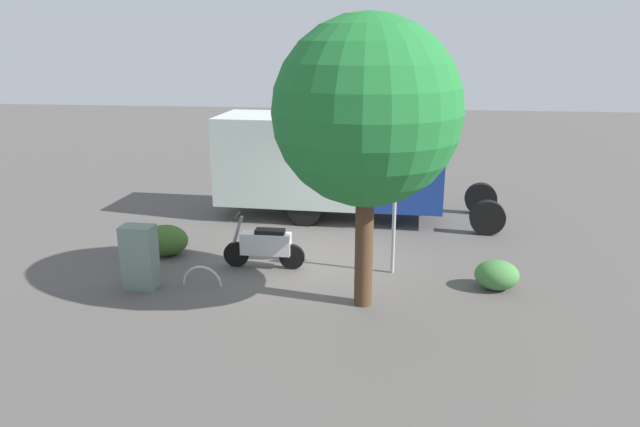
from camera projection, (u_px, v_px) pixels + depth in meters
The scene contains 9 objects.
ground_plane at pixel (324, 261), 13.60m from camera, with size 60.00×60.00×0.00m, color #524D4A.
box_truck_near at pixel (331, 162), 16.55m from camera, with size 7.85×2.55×2.83m.
motorcycle at pixel (265, 245), 13.09m from camera, with size 1.81×0.55×1.20m.
stop_sign at pixel (395, 188), 12.41m from camera, with size 0.71×0.33×2.84m.
street_tree at pixel (367, 112), 10.40m from camera, with size 3.35×3.35×5.34m.
utility_cabinet at pixel (140, 257), 12.02m from camera, with size 0.65×0.43×1.31m, color slate.
bike_rack_hoop at pixel (202, 285), 12.29m from camera, with size 0.85×0.85×0.05m, color #B7B7BC.
shrub_near_sign at pixel (497, 275), 12.03m from camera, with size 0.88×0.72×0.60m, color #40793B.
shrub_mid_verge at pixel (166, 240), 13.90m from camera, with size 1.05×0.86×0.72m, color #385B24.
Camera 1 is at (-1.40, 12.65, 4.91)m, focal length 33.56 mm.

